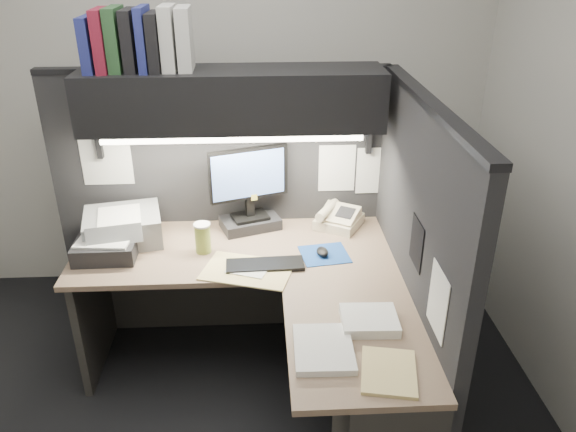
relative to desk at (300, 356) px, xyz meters
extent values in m
plane|color=black|center=(-0.43, 0.00, -0.44)|extent=(3.50, 3.50, 0.00)
cube|color=beige|center=(-0.43, 1.50, 0.91)|extent=(3.50, 0.04, 2.70)
cube|color=black|center=(-0.40, 0.93, 0.36)|extent=(1.90, 0.06, 1.60)
cube|color=black|center=(0.55, 0.18, 0.36)|extent=(0.06, 1.50, 1.60)
cube|color=#876D56|center=(-0.33, 0.56, 0.27)|extent=(1.70, 0.68, 0.03)
cube|color=#876D56|center=(0.22, -0.20, 0.27)|extent=(0.60, 0.85, 0.03)
cube|color=#2B2926|center=(-0.33, 0.86, -0.09)|extent=(1.61, 0.02, 0.70)
cube|color=#2B2926|center=(-1.13, 0.56, -0.09)|extent=(0.04, 0.61, 0.70)
cube|color=black|center=(-0.30, 0.75, 1.06)|extent=(1.55, 0.34, 0.30)
cylinder|color=white|center=(-0.30, 0.61, 0.89)|extent=(1.32, 0.04, 0.04)
cube|color=black|center=(-0.23, 0.80, 0.32)|extent=(0.37, 0.29, 0.06)
cube|color=black|center=(-0.23, 0.80, 0.42)|extent=(0.05, 0.05, 0.11)
cube|color=black|center=(-0.23, 0.79, 0.63)|extent=(0.44, 0.18, 0.30)
cube|color=#6085D4|center=(-0.23, 0.78, 0.63)|extent=(0.39, 0.14, 0.26)
cube|color=black|center=(-0.15, 0.36, 0.30)|extent=(0.40, 0.15, 0.02)
cube|color=navy|center=(0.16, 0.46, 0.29)|extent=(0.27, 0.26, 0.00)
ellipsoid|color=black|center=(0.15, 0.46, 0.31)|extent=(0.07, 0.10, 0.04)
cube|color=beige|center=(0.28, 0.79, 0.33)|extent=(0.32, 0.32, 0.09)
cylinder|color=#B1B147|center=(-0.48, 0.53, 0.36)|extent=(0.11, 0.11, 0.16)
cube|color=gray|center=(-0.93, 0.69, 0.37)|extent=(0.47, 0.42, 0.16)
cube|color=black|center=(-0.98, 0.52, 0.33)|extent=(0.32, 0.27, 0.09)
cube|color=#DAC37A|center=(-0.24, 0.32, 0.29)|extent=(0.50, 0.40, 0.01)
cube|color=white|center=(0.29, -0.15, 0.31)|extent=(0.25, 0.21, 0.05)
cube|color=white|center=(0.07, -0.31, 0.30)|extent=(0.24, 0.30, 0.03)
cube|color=#DAC37A|center=(0.31, -0.45, 0.29)|extent=(0.26, 0.30, 0.02)
cube|color=navy|center=(-0.98, 0.74, 1.34)|extent=(0.05, 0.22, 0.26)
cube|color=maroon|center=(-0.91, 0.74, 1.35)|extent=(0.05, 0.22, 0.29)
cube|color=#224525|center=(-0.85, 0.75, 1.36)|extent=(0.06, 0.22, 0.30)
cube|color=black|center=(-0.78, 0.75, 1.35)|extent=(0.06, 0.22, 0.29)
cube|color=navy|center=(-0.71, 0.74, 1.36)|extent=(0.05, 0.22, 0.30)
cube|color=black|center=(-0.66, 0.74, 1.35)|extent=(0.05, 0.22, 0.28)
cube|color=beige|center=(-0.60, 0.76, 1.36)|extent=(0.06, 0.22, 0.30)
cube|color=beige|center=(-0.52, 0.76, 1.36)|extent=(0.07, 0.22, 0.30)
cube|color=white|center=(0.27, 0.90, 0.61)|extent=(0.21, 0.00, 0.28)
cube|color=white|center=(0.49, 0.90, 0.59)|extent=(0.21, 0.00, 0.28)
cube|color=white|center=(-1.03, 0.90, 0.71)|extent=(0.28, 0.00, 0.34)
cube|color=black|center=(0.52, 0.05, 0.58)|extent=(0.00, 0.18, 0.22)
cube|color=white|center=(0.52, -0.30, 0.51)|extent=(0.00, 0.21, 0.28)
camera|label=1|loc=(-0.17, -2.10, 1.79)|focal=35.00mm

